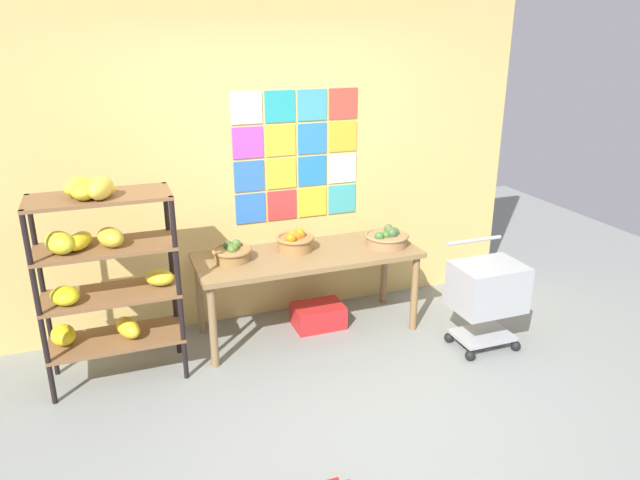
# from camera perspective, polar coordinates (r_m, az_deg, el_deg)

# --- Properties ---
(ground) EXTENTS (9.54, 9.54, 0.00)m
(ground) POSITION_cam_1_polar(r_m,az_deg,el_deg) (3.93, 2.64, -17.82)
(ground) COLOR gray
(back_wall_with_art) EXTENTS (4.60, 0.07, 2.94)m
(back_wall_with_art) POSITION_cam_1_polar(r_m,az_deg,el_deg) (4.91, -5.35, 8.78)
(back_wall_with_art) COLOR #E0BC68
(back_wall_with_art) RESTS_ON ground
(banana_shelf_unit) EXTENTS (0.93, 0.45, 1.51)m
(banana_shelf_unit) POSITION_cam_1_polar(r_m,az_deg,el_deg) (4.27, -20.38, -1.99)
(banana_shelf_unit) COLOR black
(banana_shelf_unit) RESTS_ON ground
(display_table) EXTENTS (1.79, 0.68, 0.70)m
(display_table) POSITION_cam_1_polar(r_m,az_deg,el_deg) (4.77, -1.20, -2.11)
(display_table) COLOR olive
(display_table) RESTS_ON ground
(fruit_basket_right) EXTENTS (0.31, 0.31, 0.14)m
(fruit_basket_right) POSITION_cam_1_polar(r_m,az_deg,el_deg) (4.63, -8.46, -1.20)
(fruit_basket_right) COLOR olive
(fruit_basket_right) RESTS_ON display_table
(fruit_basket_back_right) EXTENTS (0.31, 0.31, 0.18)m
(fruit_basket_back_right) POSITION_cam_1_polar(r_m,az_deg,el_deg) (4.77, -2.40, -0.07)
(fruit_basket_back_right) COLOR #9C6F3E
(fruit_basket_back_right) RESTS_ON display_table
(fruit_basket_left) EXTENTS (0.36, 0.36, 0.15)m
(fruit_basket_left) POSITION_cam_1_polar(r_m,az_deg,el_deg) (4.93, 6.48, 0.21)
(fruit_basket_left) COLOR #9C754D
(fruit_basket_left) RESTS_ON display_table
(produce_crate_under_table) EXTENTS (0.42, 0.30, 0.19)m
(produce_crate_under_table) POSITION_cam_1_polar(r_m,az_deg,el_deg) (5.06, -0.17, -7.28)
(produce_crate_under_table) COLOR red
(produce_crate_under_table) RESTS_ON ground
(shopping_cart) EXTENTS (0.52, 0.44, 0.83)m
(shopping_cart) POSITION_cam_1_polar(r_m,az_deg,el_deg) (4.76, 15.78, -4.69)
(shopping_cart) COLOR black
(shopping_cart) RESTS_ON ground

